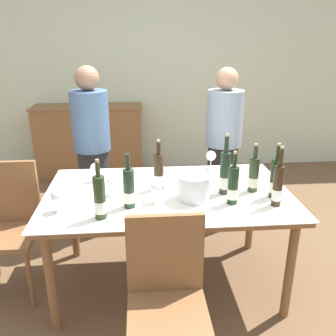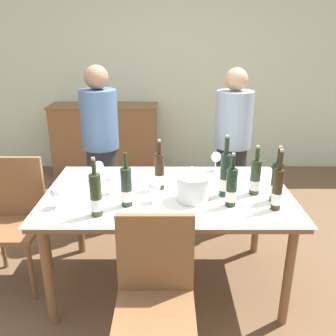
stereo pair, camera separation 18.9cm
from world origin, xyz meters
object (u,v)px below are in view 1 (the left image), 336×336
wine_glass_1 (111,183)px  chair_near_front (167,291)px  wine_bottle_4 (100,199)px  dining_table (168,201)px  wine_bottle_0 (278,186)px  wine_bottle_5 (254,175)px  person_guest_left (223,151)px  wine_bottle_7 (275,179)px  wine_bottle_1 (129,189)px  wine_glass_4 (190,171)px  wine_glass_0 (156,187)px  sideboard_cabinet (90,141)px  wine_bottle_2 (225,174)px  ice_bucket (194,186)px  wine_glass_5 (95,169)px  wine_glass_3 (211,156)px  wine_bottle_3 (159,172)px  wine_glass_2 (58,196)px  person_host (93,154)px  wine_bottle_6 (233,186)px  chair_left_end (8,219)px

wine_glass_1 → chair_near_front: chair_near_front is taller
wine_bottle_4 → dining_table: bearing=38.1°
wine_bottle_0 → wine_bottle_5: 0.25m
wine_glass_1 → person_guest_left: (0.98, 0.90, -0.09)m
wine_bottle_7 → wine_glass_1: wine_bottle_7 is taller
dining_table → wine_glass_1: bearing=-176.7°
wine_bottle_1 → chair_near_front: wine_bottle_1 is taller
wine_bottle_4 → wine_glass_4: wine_bottle_4 is taller
wine_glass_0 → sideboard_cabinet: bearing=106.8°
wine_bottle_7 → wine_bottle_2: bearing=164.9°
person_guest_left → dining_table: bearing=-124.2°
wine_glass_0 → ice_bucket: bearing=7.2°
wine_glass_5 → person_guest_left: size_ratio=0.09×
wine_glass_3 → sideboard_cabinet: bearing=122.6°
wine_bottle_1 → wine_bottle_3: 0.34m
wine_bottle_1 → wine_glass_2: size_ratio=2.40×
wine_bottle_0 → wine_bottle_7: size_ratio=1.05×
sideboard_cabinet → dining_table: (0.84, -2.35, 0.22)m
wine_glass_0 → wine_glass_3: bearing=50.8°
person_host → wine_bottle_6: bearing=-46.2°
wine_glass_2 → wine_glass_4: wine_glass_2 is taller
dining_table → wine_bottle_3: size_ratio=4.69×
wine_bottle_3 → wine_glass_3: wine_bottle_3 is taller
dining_table → wine_bottle_4: (-0.43, -0.34, 0.20)m
ice_bucket → person_guest_left: size_ratio=0.15×
person_host → wine_glass_2: bearing=-94.6°
wine_glass_1 → wine_bottle_6: bearing=-13.3°
wine_bottle_3 → person_guest_left: size_ratio=0.24×
wine_bottle_3 → person_host: bearing=125.1°
sideboard_cabinet → wine_glass_3: sideboard_cabinet is taller
wine_glass_1 → wine_glass_4: (0.56, 0.16, 0.00)m
wine_glass_2 → chair_left_end: bearing=144.4°
wine_bottle_2 → wine_glass_1: (-0.78, 0.03, -0.05)m
wine_bottle_0 → wine_bottle_1: size_ratio=1.11×
ice_bucket → wine_glass_1: ice_bucket is taller
chair_near_front → wine_bottle_7: bearing=37.6°
wine_glass_4 → person_host: (-0.79, 0.71, -0.08)m
wine_bottle_5 → wine_bottle_7: wine_bottle_7 is taller
ice_bucket → chair_near_front: bearing=-110.6°
wine_glass_4 → wine_bottle_3: bearing=-161.0°
person_host → ice_bucket: bearing=-51.6°
sideboard_cabinet → wine_bottle_3: size_ratio=3.87×
sideboard_cabinet → wine_glass_2: 2.61m
wine_bottle_1 → person_host: person_host is taller
wine_glass_0 → person_host: 1.14m
chair_near_front → wine_glass_4: bearing=74.7°
wine_bottle_4 → wine_glass_5: wine_bottle_4 is taller
wine_glass_2 → wine_bottle_3: bearing=24.6°
wine_glass_1 → chair_near_front: bearing=-65.7°
person_guest_left → person_host: bearing=-178.9°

